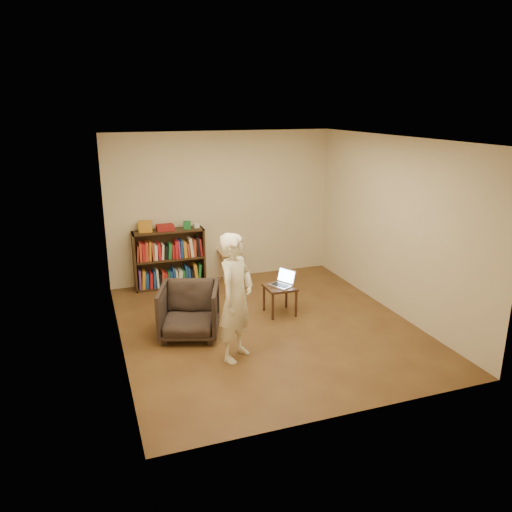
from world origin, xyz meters
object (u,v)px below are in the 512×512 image
object	(u,v)px
bookshelf	(169,262)
armchair	(189,311)
person	(236,298)
stool	(230,257)
side_table	(280,291)
laptop	(283,282)

from	to	relation	value
bookshelf	armchair	xyz separation A→B (m)	(-0.09, -2.02, -0.08)
bookshelf	person	bearing A→B (deg)	-83.43
bookshelf	stool	bearing A→B (deg)	-3.45
bookshelf	side_table	size ratio (longest dim) A/B	2.76
armchair	person	world-z (taller)	person
armchair	person	bearing A→B (deg)	-43.53
side_table	person	size ratio (longest dim) A/B	0.27
side_table	armchair	bearing A→B (deg)	-168.62
armchair	laptop	size ratio (longest dim) A/B	1.90
side_table	laptop	distance (m)	0.15
stool	laptop	size ratio (longest dim) A/B	1.31
stool	armchair	xyz separation A→B (m)	(-1.15, -1.96, -0.08)
armchair	stool	bearing A→B (deg)	78.22
armchair	side_table	xyz separation A→B (m)	(1.43, 0.29, 0.00)
laptop	person	size ratio (longest dim) A/B	0.26
bookshelf	armchair	world-z (taller)	bookshelf
armchair	bookshelf	bearing A→B (deg)	106.06
laptop	side_table	bearing A→B (deg)	-90.00
bookshelf	stool	world-z (taller)	bookshelf
armchair	laptop	world-z (taller)	armchair
person	armchair	bearing A→B (deg)	75.22
side_table	person	world-z (taller)	person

